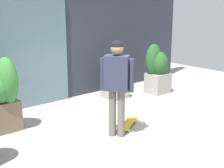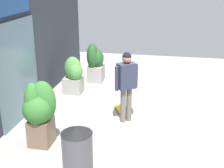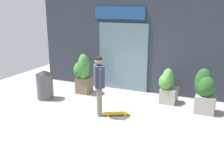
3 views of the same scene
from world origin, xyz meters
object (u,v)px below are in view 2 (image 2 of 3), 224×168
Objects in this scene: trash_bin at (77,151)px; planter_box_left at (74,75)px; planter_box_mid at (95,62)px; planter_box_right at (39,111)px; skateboarder at (126,80)px; skateboard at (121,110)px.

planter_box_left is at bearing 18.71° from trash_bin.
planter_box_mid reaches higher than trash_bin.
planter_box_mid is at bearing -1.90° from planter_box_right.
skateboarder is 2.43m from trash_bin.
skateboard is 2.68m from planter_box_mid.
trash_bin is at bearing -128.65° from planter_box_right.
planter_box_right is at bearing 178.10° from planter_box_mid.
planter_box_right reaches higher than skateboard.
skateboarder reaches higher than planter_box_left.
trash_bin is at bearing -169.43° from planter_box_mid.
skateboarder is 1.12m from skateboard.
planter_box_mid is at bearing -17.02° from planter_box_left.
planter_box_right is (-1.44, 1.59, -0.28)m from skateboarder.
planter_box_right reaches higher than planter_box_mid.
planter_box_mid is at bearing 1.67° from skateboard.
planter_box_left is at bearing 13.74° from skateboarder.
planter_box_right is at bearing 51.35° from trash_bin.
planter_box_left is (1.54, 1.81, -0.50)m from skateboarder.
skateboard is 2.81m from trash_bin.
planter_box_left is 1.15× the size of trash_bin.
planter_box_right is at bearing -175.69° from planter_box_left.
skateboard is at bearing -13.80° from skateboarder.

